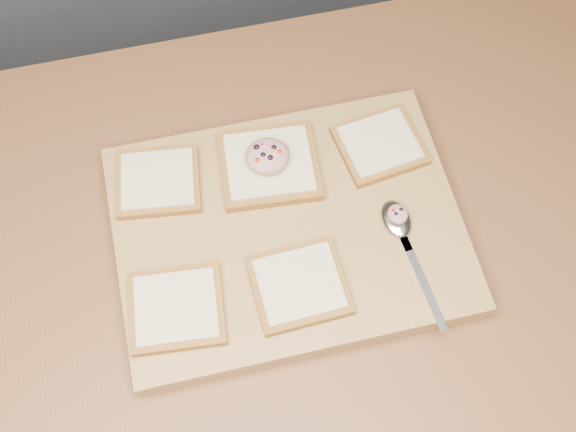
# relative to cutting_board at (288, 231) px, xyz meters

# --- Properties ---
(ground) EXTENTS (4.00, 4.00, 0.00)m
(ground) POSITION_rel_cutting_board_xyz_m (-0.03, -0.03, -0.92)
(ground) COLOR #515459
(ground) RESTS_ON ground
(island_counter) EXTENTS (2.00, 0.80, 0.90)m
(island_counter) POSITION_rel_cutting_board_xyz_m (-0.03, -0.03, -0.46)
(island_counter) COLOR slate
(island_counter) RESTS_ON ground
(cutting_board) EXTENTS (0.45, 0.34, 0.04)m
(cutting_board) POSITION_rel_cutting_board_xyz_m (0.00, 0.00, 0.00)
(cutting_board) COLOR #B28A4C
(cutting_board) RESTS_ON island_counter
(bread_far_left) EXTENTS (0.12, 0.11, 0.02)m
(bread_far_left) POSITION_rel_cutting_board_xyz_m (-0.15, 0.10, 0.03)
(bread_far_left) COLOR #A2672A
(bread_far_left) RESTS_ON cutting_board
(bread_far_center) EXTENTS (0.14, 0.13, 0.02)m
(bread_far_center) POSITION_rel_cutting_board_xyz_m (-0.01, 0.09, 0.03)
(bread_far_center) COLOR #A2672A
(bread_far_center) RESTS_ON cutting_board
(bread_far_right) EXTENTS (0.12, 0.11, 0.02)m
(bread_far_right) POSITION_rel_cutting_board_xyz_m (0.15, 0.09, 0.03)
(bread_far_right) COLOR #A2672A
(bread_far_right) RESTS_ON cutting_board
(bread_near_left) EXTENTS (0.12, 0.11, 0.02)m
(bread_near_left) POSITION_rel_cutting_board_xyz_m (-0.16, -0.08, 0.03)
(bread_near_left) COLOR #A2672A
(bread_near_left) RESTS_ON cutting_board
(bread_near_center) EXTENTS (0.12, 0.11, 0.02)m
(bread_near_center) POSITION_rel_cutting_board_xyz_m (-0.01, -0.09, 0.03)
(bread_near_center) COLOR #A2672A
(bread_near_center) RESTS_ON cutting_board
(tuna_salad_dollop) EXTENTS (0.06, 0.06, 0.03)m
(tuna_salad_dollop) POSITION_rel_cutting_board_xyz_m (-0.01, 0.09, 0.05)
(tuna_salad_dollop) COLOR tan
(tuna_salad_dollop) RESTS_ON bread_far_center
(spoon) EXTENTS (0.04, 0.19, 0.01)m
(spoon) POSITION_rel_cutting_board_xyz_m (0.14, -0.04, 0.02)
(spoon) COLOR silver
(spoon) RESTS_ON cutting_board
(spoon_salad) EXTENTS (0.03, 0.03, 0.02)m
(spoon_salad) POSITION_rel_cutting_board_xyz_m (0.14, -0.03, 0.04)
(spoon_salad) COLOR tan
(spoon_salad) RESTS_ON spoon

